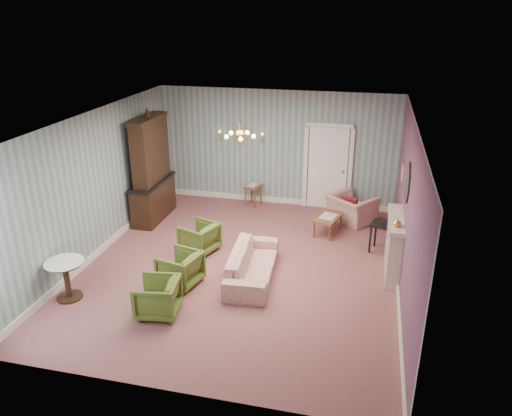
% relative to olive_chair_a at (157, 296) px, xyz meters
% --- Properties ---
extents(floor, '(7.00, 7.00, 0.00)m').
position_rel_olive_chair_a_xyz_m(floor, '(0.93, 1.88, -0.35)').
color(floor, '#8A5150').
rests_on(floor, ground).
extents(ceiling, '(7.00, 7.00, 0.00)m').
position_rel_olive_chair_a_xyz_m(ceiling, '(0.93, 1.88, 2.55)').
color(ceiling, white).
rests_on(ceiling, ground).
extents(wall_back, '(6.00, 0.00, 6.00)m').
position_rel_olive_chair_a_xyz_m(wall_back, '(0.93, 5.38, 1.10)').
color(wall_back, slate).
rests_on(wall_back, ground).
extents(wall_front, '(6.00, 0.00, 6.00)m').
position_rel_olive_chair_a_xyz_m(wall_front, '(0.93, -1.62, 1.10)').
color(wall_front, slate).
rests_on(wall_front, ground).
extents(wall_left, '(0.00, 7.00, 7.00)m').
position_rel_olive_chair_a_xyz_m(wall_left, '(-2.07, 1.88, 1.10)').
color(wall_left, slate).
rests_on(wall_left, ground).
extents(wall_right, '(0.00, 7.00, 7.00)m').
position_rel_olive_chair_a_xyz_m(wall_right, '(3.93, 1.88, 1.10)').
color(wall_right, slate).
rests_on(wall_right, ground).
extents(wall_right_floral, '(0.00, 7.00, 7.00)m').
position_rel_olive_chair_a_xyz_m(wall_right_floral, '(3.92, 1.88, 1.10)').
color(wall_right_floral, '#B05870').
rests_on(wall_right_floral, ground).
extents(door, '(1.12, 0.12, 2.16)m').
position_rel_olive_chair_a_xyz_m(door, '(2.23, 5.34, 0.73)').
color(door, white).
rests_on(door, floor).
extents(olive_chair_a, '(0.72, 0.75, 0.69)m').
position_rel_olive_chair_a_xyz_m(olive_chair_a, '(0.00, 0.00, 0.00)').
color(olive_chair_a, '#4F6423').
rests_on(olive_chair_a, floor).
extents(olive_chair_b, '(0.77, 0.80, 0.69)m').
position_rel_olive_chair_a_xyz_m(olive_chair_b, '(0.01, 0.99, -0.00)').
color(olive_chair_b, '#4F6423').
rests_on(olive_chair_b, floor).
extents(olive_chair_c, '(0.81, 0.84, 0.68)m').
position_rel_olive_chair_a_xyz_m(olive_chair_c, '(-0.09, 2.31, -0.00)').
color(olive_chair_c, '#4F6423').
rests_on(olive_chair_c, floor).
extents(sofa_chintz, '(0.70, 1.99, 0.77)m').
position_rel_olive_chair_a_xyz_m(sofa_chintz, '(1.24, 1.51, 0.04)').
color(sofa_chintz, '#9C3E42').
rests_on(sofa_chintz, floor).
extents(wingback_chair, '(1.18, 1.13, 0.87)m').
position_rel_olive_chair_a_xyz_m(wingback_chair, '(2.90, 4.59, 0.09)').
color(wingback_chair, '#9C3E42').
rests_on(wingback_chair, floor).
extents(dresser, '(0.54, 1.56, 2.61)m').
position_rel_olive_chair_a_xyz_m(dresser, '(-1.72, 3.71, 0.96)').
color(dresser, black).
rests_on(dresser, floor).
extents(fireplace, '(0.30, 1.40, 1.16)m').
position_rel_olive_chair_a_xyz_m(fireplace, '(3.79, 2.28, 0.23)').
color(fireplace, beige).
rests_on(fireplace, floor).
extents(mantel_vase, '(0.15, 0.15, 0.15)m').
position_rel_olive_chair_a_xyz_m(mantel_vase, '(3.77, 1.88, 0.89)').
color(mantel_vase, gold).
rests_on(mantel_vase, fireplace).
extents(oval_mirror, '(0.04, 0.76, 0.84)m').
position_rel_olive_chair_a_xyz_m(oval_mirror, '(3.89, 2.28, 1.50)').
color(oval_mirror, white).
rests_on(oval_mirror, wall_right).
extents(framed_print, '(0.04, 0.34, 0.42)m').
position_rel_olive_chair_a_xyz_m(framed_print, '(3.90, 3.63, 1.25)').
color(framed_print, gold).
rests_on(framed_print, wall_right).
extents(coffee_table, '(0.67, 0.92, 0.42)m').
position_rel_olive_chair_a_xyz_m(coffee_table, '(2.43, 3.78, -0.14)').
color(coffee_table, brown).
rests_on(coffee_table, floor).
extents(side_table_black, '(0.54, 0.54, 0.64)m').
position_rel_olive_chair_a_xyz_m(side_table_black, '(3.58, 3.15, -0.03)').
color(side_table_black, black).
rests_on(side_table_black, floor).
extents(pedestal_table, '(0.77, 0.77, 0.73)m').
position_rel_olive_chair_a_xyz_m(pedestal_table, '(-1.72, 0.09, 0.02)').
color(pedestal_table, black).
rests_on(pedestal_table, floor).
extents(nesting_table, '(0.44, 0.51, 0.58)m').
position_rel_olive_chair_a_xyz_m(nesting_table, '(0.41, 5.03, -0.06)').
color(nesting_table, brown).
rests_on(nesting_table, floor).
extents(gilt_mirror_back, '(0.28, 0.06, 0.36)m').
position_rel_olive_chair_a_xyz_m(gilt_mirror_back, '(0.03, 5.34, 1.35)').
color(gilt_mirror_back, gold).
rests_on(gilt_mirror_back, wall_back).
extents(sconce_left, '(0.16, 0.12, 0.30)m').
position_rel_olive_chair_a_xyz_m(sconce_left, '(-0.52, 5.32, 1.35)').
color(sconce_left, gold).
rests_on(sconce_left, wall_back).
extents(sconce_right, '(0.16, 0.12, 0.30)m').
position_rel_olive_chair_a_xyz_m(sconce_right, '(0.58, 5.32, 1.35)').
color(sconce_right, gold).
rests_on(sconce_right, wall_back).
extents(chandelier, '(0.56, 0.56, 0.36)m').
position_rel_olive_chair_a_xyz_m(chandelier, '(0.93, 1.88, 2.28)').
color(chandelier, gold).
rests_on(chandelier, ceiling).
extents(burgundy_cushion, '(0.41, 0.28, 0.39)m').
position_rel_olive_chair_a_xyz_m(burgundy_cushion, '(2.85, 4.44, 0.13)').
color(burgundy_cushion, maroon).
rests_on(burgundy_cushion, wingback_chair).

